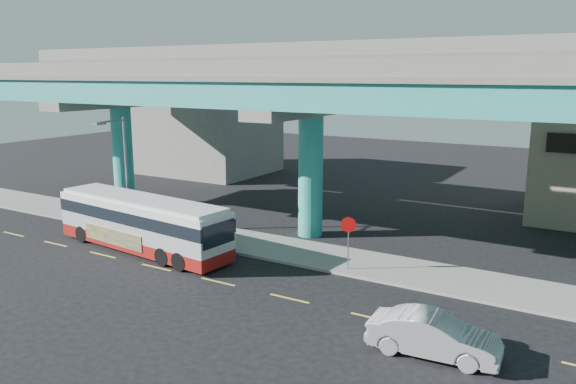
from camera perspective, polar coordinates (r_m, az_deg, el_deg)
The scene contains 10 objects.
ground at distance 27.77m, azimuth -6.73°, elevation -8.86°, with size 120.00×120.00×0.00m, color black.
sidewalk at distance 32.03m, azimuth -0.74°, elevation -5.77°, with size 70.00×4.00×0.15m, color gray.
lane_markings at distance 27.55m, azimuth -7.12°, elevation -9.04°, with size 58.00×0.12×0.01m.
viaduct at distance 33.63m, azimuth 2.48°, elevation 10.78°, with size 52.00×12.40×11.70m.
building_concrete at distance 57.45m, azimuth -8.23°, elevation 6.53°, with size 12.00×10.00×9.00m, color gray.
transit_bus at distance 32.60m, azimuth -14.61°, elevation -2.93°, with size 12.09×3.76×3.05m.
sedan at distance 21.12m, azimuth 14.57°, elevation -13.91°, with size 4.72×1.93×1.52m, color #A2A2A7.
parked_car at distance 40.37m, azimuth -17.01°, elevation -1.37°, with size 4.32×1.77×1.47m, color #2F2F34.
street_lamp at distance 35.93m, azimuth -16.80°, elevation 3.39°, with size 0.50×2.34×7.07m.
stop_sign at distance 28.18m, azimuth 6.15°, elevation -3.99°, with size 0.78×0.29×2.72m.
Camera 1 is at (15.91, -20.52, 9.85)m, focal length 35.00 mm.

